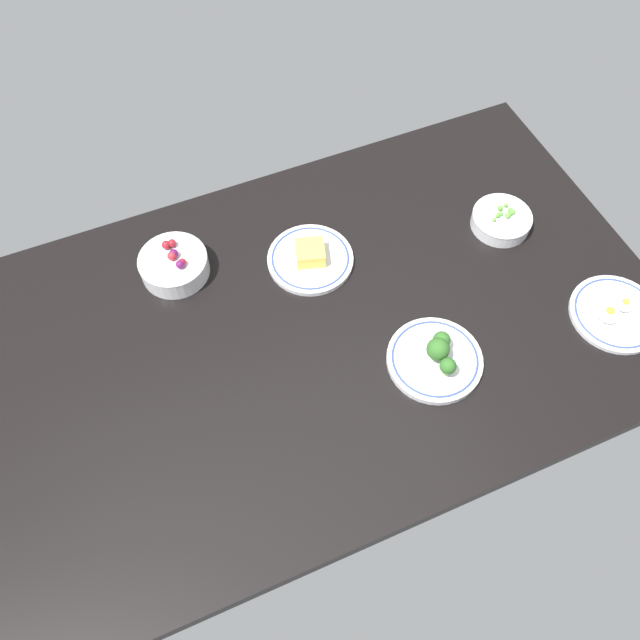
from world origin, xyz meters
TOP-DOWN VIEW (x-y plane):
  - dining_table at (0.00, 0.00)cm, footprint 158.78×97.01cm
  - bowl_berries at (-26.14, 27.39)cm, footprint 16.49×16.49cm
  - plate_eggs at (63.80, -24.37)cm, footprint 21.19×21.19cm
  - plate_cheese at (4.95, 17.65)cm, footprint 20.98×20.98cm
  - plate_broccoli at (19.69, -18.84)cm, footprint 21.24×21.24cm
  - bowl_peas at (53.40, 9.31)cm, footprint 14.97×14.97cm

SIDE VIEW (x-z plane):
  - dining_table at x=0.00cm, z-range 0.00..4.00cm
  - plate_eggs at x=63.80cm, z-range 2.63..7.33cm
  - plate_cheese at x=4.95cm, z-range 2.68..7.89cm
  - plate_broccoli at x=19.69cm, z-range 1.90..9.84cm
  - bowl_peas at x=53.40cm, z-range 3.64..8.69cm
  - bowl_berries at x=-26.14cm, z-range 3.37..10.60cm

